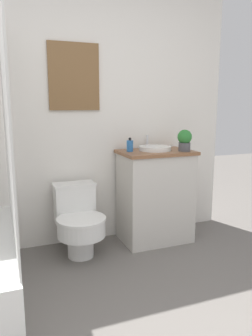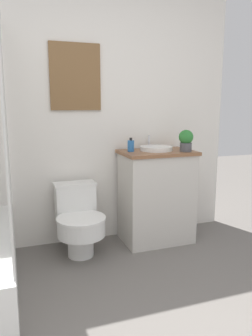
{
  "view_description": "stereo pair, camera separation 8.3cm",
  "coord_description": "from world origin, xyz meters",
  "px_view_note": "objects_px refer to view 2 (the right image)",
  "views": [
    {
      "loc": [
        -0.57,
        -1.0,
        1.29
      ],
      "look_at": [
        0.41,
        1.51,
        0.77
      ],
      "focal_mm": 35.0,
      "sensor_mm": 36.0,
      "label": 1
    },
    {
      "loc": [
        -0.49,
        -1.03,
        1.29
      ],
      "look_at": [
        0.41,
        1.51,
        0.77
      ],
      "focal_mm": 35.0,
      "sensor_mm": 36.0,
      "label": 2
    }
  ],
  "objects_px": {
    "toilet": "(79,220)",
    "sink": "(156,148)",
    "soap_bottle": "(131,146)",
    "potted_plant": "(186,140)"
  },
  "relations": [
    {
      "from": "toilet",
      "to": "soap_bottle",
      "type": "xyz_separation_m",
      "value": [
        0.52,
        0.09,
        0.62
      ]
    },
    {
      "from": "soap_bottle",
      "to": "potted_plant",
      "type": "bearing_deg",
      "value": -18.98
    },
    {
      "from": "sink",
      "to": "potted_plant",
      "type": "height_order",
      "value": "potted_plant"
    },
    {
      "from": "toilet",
      "to": "sink",
      "type": "relative_size",
      "value": 1.8
    },
    {
      "from": "toilet",
      "to": "sink",
      "type": "height_order",
      "value": "sink"
    },
    {
      "from": "sink",
      "to": "soap_bottle",
      "type": "xyz_separation_m",
      "value": [
        -0.24,
        0.02,
        0.03
      ]
    },
    {
      "from": "potted_plant",
      "to": "sink",
      "type": "bearing_deg",
      "value": 148.42
    },
    {
      "from": "sink",
      "to": "soap_bottle",
      "type": "distance_m",
      "value": 0.25
    },
    {
      "from": "toilet",
      "to": "soap_bottle",
      "type": "bearing_deg",
      "value": 9.48
    },
    {
      "from": "toilet",
      "to": "potted_plant",
      "type": "xyz_separation_m",
      "value": [
        0.99,
        -0.08,
        0.67
      ]
    }
  ]
}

